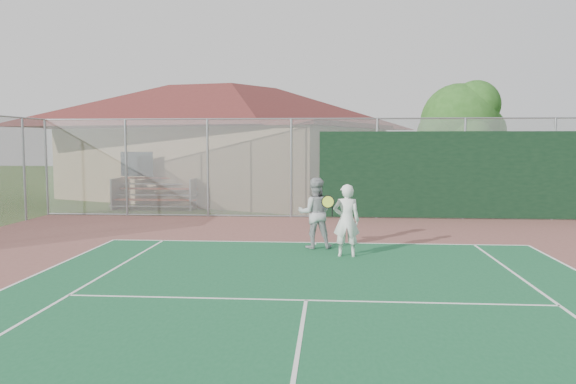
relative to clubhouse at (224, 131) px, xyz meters
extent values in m
cylinder|color=gray|center=(-5.23, -7.22, -1.48)|extent=(0.08, 0.08, 3.50)
cylinder|color=gray|center=(-2.23, -7.22, -1.48)|extent=(0.08, 0.08, 3.50)
cylinder|color=gray|center=(0.77, -7.22, -1.48)|extent=(0.08, 0.08, 3.50)
cylinder|color=gray|center=(3.77, -7.22, -1.48)|extent=(0.08, 0.08, 3.50)
cylinder|color=gray|center=(6.77, -7.22, -1.48)|extent=(0.08, 0.08, 3.50)
cylinder|color=gray|center=(9.77, -7.22, -1.48)|extent=(0.08, 0.08, 3.50)
cylinder|color=gray|center=(12.77, -7.22, -1.48)|extent=(0.08, 0.08, 3.50)
cylinder|color=gray|center=(4.77, -7.22, 0.27)|extent=(20.00, 0.05, 0.05)
cylinder|color=gray|center=(4.77, -7.22, -3.18)|extent=(20.00, 0.05, 0.05)
cube|color=#999EA0|center=(4.77, -7.22, -1.48)|extent=(20.00, 0.02, 3.50)
cube|color=black|center=(9.77, -7.27, -1.68)|extent=(10.00, 0.04, 3.00)
cylinder|color=gray|center=(-5.23, -8.72, -1.48)|extent=(0.08, 0.08, 3.50)
cube|color=tan|center=(0.00, 0.00, -1.56)|extent=(15.84, 13.49, 3.35)
cube|color=maroon|center=(0.00, 0.00, 0.17)|extent=(16.57, 14.22, 0.20)
pyramid|color=maroon|center=(0.00, 0.00, 2.13)|extent=(17.42, 14.83, 2.01)
cube|color=black|center=(2.23, -4.50, -2.06)|extent=(1.01, 0.06, 2.35)
cube|color=#B14629|center=(-1.86, -5.30, -2.84)|extent=(3.39, 0.33, 0.06)
cube|color=#B2B5BA|center=(-1.86, -5.58, -3.06)|extent=(3.39, 0.30, 0.05)
cube|color=#B14629|center=(-1.86, -4.68, -2.44)|extent=(3.39, 0.33, 0.06)
cube|color=#B2B5BA|center=(-1.86, -4.96, -2.67)|extent=(3.39, 0.30, 0.05)
cube|color=#B14629|center=(-1.86, -4.06, -2.05)|extent=(3.39, 0.33, 0.06)
cube|color=#B2B5BA|center=(-1.86, -4.34, -2.27)|extent=(3.39, 0.30, 0.05)
cube|color=#B2B5BA|center=(-3.44, -4.68, -2.61)|extent=(0.08, 2.03, 1.24)
cube|color=#B2B5BA|center=(-0.28, -4.68, -2.61)|extent=(0.08, 2.03, 1.24)
cylinder|color=#3A2315|center=(10.34, -3.75, -1.87)|extent=(0.35, 0.35, 2.72)
sphere|color=#235219|center=(10.34, -3.75, 0.26)|extent=(3.10, 3.10, 3.10)
sphere|color=#235219|center=(11.21, -3.45, -0.13)|extent=(2.13, 2.13, 2.13)
sphere|color=#235219|center=(9.56, -4.13, -0.23)|extent=(1.94, 1.94, 1.94)
sphere|color=#235219|center=(10.53, -4.62, -0.32)|extent=(1.75, 1.75, 1.75)
sphere|color=#235219|center=(10.05, -2.97, 0.07)|extent=(1.94, 1.94, 1.94)
sphere|color=#235219|center=(10.92, -3.94, 0.94)|extent=(1.94, 1.94, 1.94)
imported|color=white|center=(5.54, -14.08, -2.39)|extent=(0.62, 0.41, 1.68)
imported|color=#A8AAAD|center=(4.78, -13.10, -2.35)|extent=(0.93, 0.76, 1.77)
camera|label=1|loc=(5.17, -27.02, -0.58)|focal=35.00mm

